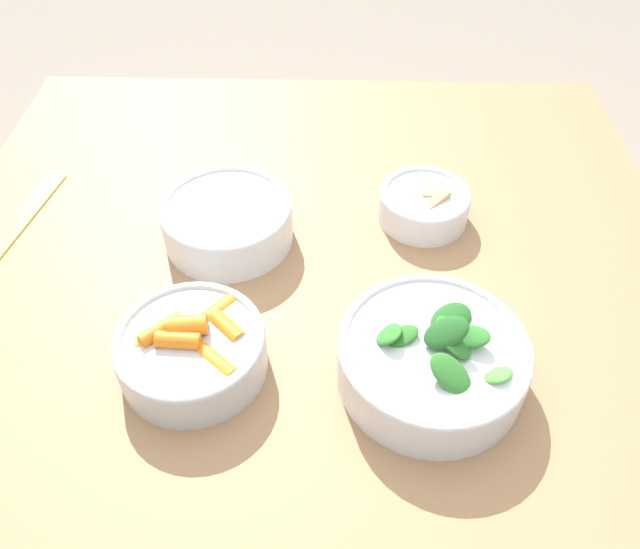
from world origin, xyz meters
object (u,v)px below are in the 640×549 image
(bowl_greens, at_px, (432,358))
(ruler, at_px, (10,232))
(bowl_cookies, at_px, (424,203))
(bowl_carrots, at_px, (192,349))
(bowl_beans_hotdog, at_px, (228,222))

(bowl_greens, xyz_separation_m, ruler, (0.22, 0.54, -0.03))
(bowl_greens, height_order, ruler, bowl_greens)
(bowl_greens, xyz_separation_m, bowl_cookies, (0.26, -0.02, -0.01))
(bowl_carrots, bearing_deg, ruler, 53.55)
(bowl_carrots, xyz_separation_m, ruler, (0.21, 0.28, -0.03))
(bowl_beans_hotdog, relative_size, bowl_cookies, 1.39)
(bowl_beans_hotdog, height_order, bowl_cookies, bowl_beans_hotdog)
(bowl_cookies, bearing_deg, bowl_carrots, 133.27)
(bowl_cookies, bearing_deg, bowl_beans_hotdog, 100.40)
(bowl_cookies, xyz_separation_m, ruler, (-0.05, 0.55, -0.02))
(bowl_beans_hotdog, xyz_separation_m, bowl_cookies, (0.05, -0.26, -0.00))
(ruler, bearing_deg, bowl_beans_hotdog, -90.41)
(bowl_greens, distance_m, bowl_cookies, 0.26)
(bowl_carrots, distance_m, bowl_beans_hotdog, 0.21)
(bowl_carrots, height_order, bowl_greens, bowl_greens)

